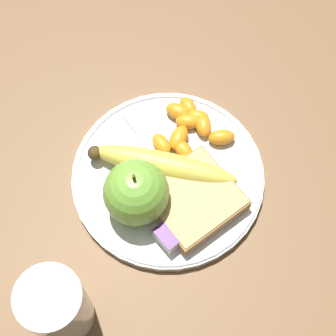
{
  "coord_description": "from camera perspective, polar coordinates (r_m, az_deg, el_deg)",
  "views": [
    {
      "loc": [
        0.18,
        0.21,
        0.64
      ],
      "look_at": [
        0.0,
        0.0,
        0.03
      ],
      "focal_mm": 60.0,
      "sensor_mm": 36.0,
      "label": 1
    }
  ],
  "objects": [
    {
      "name": "ground_plane",
      "position": [
        0.69,
        0.0,
        -1.1
      ],
      "size": [
        3.0,
        3.0,
        0.0
      ],
      "primitive_type": "plane",
      "color": "brown"
    },
    {
      "name": "plate",
      "position": [
        0.69,
        0.0,
        -0.84
      ],
      "size": [
        0.23,
        0.23,
        0.01
      ],
      "color": "silver",
      "rests_on": "ground_plane"
    },
    {
      "name": "juice_glass",
      "position": [
        0.61,
        -11.22,
        -13.71
      ],
      "size": [
        0.07,
        0.07,
        0.1
      ],
      "color": "silver",
      "rests_on": "ground_plane"
    },
    {
      "name": "apple",
      "position": [
        0.63,
        -3.27,
        -2.51
      ],
      "size": [
        0.08,
        0.08,
        0.09
      ],
      "color": "#72B23D",
      "rests_on": "plate"
    },
    {
      "name": "banana",
      "position": [
        0.67,
        -0.86,
        0.08
      ],
      "size": [
        0.13,
        0.16,
        0.03
      ],
      "color": "#E0CC4C",
      "rests_on": "plate"
    },
    {
      "name": "bread_slice",
      "position": [
        0.66,
        2.79,
        -3.04
      ],
      "size": [
        0.1,
        0.1,
        0.02
      ],
      "color": "olive",
      "rests_on": "plate"
    },
    {
      "name": "fork",
      "position": [
        0.68,
        0.44,
        -0.3
      ],
      "size": [
        0.03,
        0.17,
        0.0
      ],
      "rotation": [
        0.0,
        0.0,
        14.07
      ],
      "color": "silver",
      "rests_on": "plate"
    },
    {
      "name": "jam_packet",
      "position": [
        0.64,
        0.54,
        -6.6
      ],
      "size": [
        0.04,
        0.03,
        0.02
      ],
      "color": "white",
      "rests_on": "plate"
    },
    {
      "name": "orange_segment_0",
      "position": [
        0.72,
        2.07,
        6.27
      ],
      "size": [
        0.02,
        0.03,
        0.02
      ],
      "color": "orange",
      "rests_on": "plate"
    },
    {
      "name": "orange_segment_1",
      "position": [
        0.69,
        -0.66,
        2.46
      ],
      "size": [
        0.02,
        0.03,
        0.02
      ],
      "color": "orange",
      "rests_on": "plate"
    },
    {
      "name": "orange_segment_2",
      "position": [
        0.68,
        1.47,
        0.45
      ],
      "size": [
        0.03,
        0.02,
        0.02
      ],
      "color": "orange",
      "rests_on": "plate"
    },
    {
      "name": "orange_segment_3",
      "position": [
        0.71,
        3.04,
        5.26
      ],
      "size": [
        0.03,
        0.03,
        0.02
      ],
      "color": "orange",
      "rests_on": "plate"
    },
    {
      "name": "orange_segment_4",
      "position": [
        0.7,
        3.6,
        4.39
      ],
      "size": [
        0.03,
        0.04,
        0.02
      ],
      "color": "orange",
      "rests_on": "plate"
    },
    {
      "name": "orange_segment_5",
      "position": [
        0.69,
        1.11,
        3.09
      ],
      "size": [
        0.04,
        0.03,
        0.02
      ],
      "color": "orange",
      "rests_on": "plate"
    },
    {
      "name": "orange_segment_6",
      "position": [
        0.7,
        5.47,
        3.14
      ],
      "size": [
        0.04,
        0.03,
        0.02
      ],
      "color": "orange",
      "rests_on": "plate"
    },
    {
      "name": "orange_segment_7",
      "position": [
        0.71,
        2.09,
        4.75
      ],
      "size": [
        0.04,
        0.04,
        0.02
      ],
      "color": "orange",
      "rests_on": "plate"
    },
    {
      "name": "orange_segment_8",
      "position": [
        0.69,
        1.52,
        1.96
      ],
      "size": [
        0.02,
        0.03,
        0.02
      ],
      "color": "orange",
      "rests_on": "plate"
    },
    {
      "name": "orange_segment_9",
      "position": [
        0.71,
        1.07,
        5.74
      ],
      "size": [
        0.03,
        0.04,
        0.02
      ],
      "color": "orange",
      "rests_on": "plate"
    }
  ]
}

